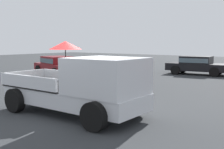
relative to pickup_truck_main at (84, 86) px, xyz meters
name	(u,v)px	position (x,y,z in m)	size (l,w,h in m)	color
ground_plane	(73,114)	(-0.47, -0.01, -0.97)	(80.00, 80.00, 0.00)	#2D3033
pickup_truck_main	(84,86)	(0.00, 0.00, 0.00)	(5.05, 2.24, 2.39)	black
parked_sedan_near	(197,64)	(-1.37, 13.59, -0.22)	(4.46, 2.31, 1.33)	black
parked_sedan_far	(57,65)	(-9.22, 7.30, -0.22)	(4.61, 2.84, 1.33)	black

